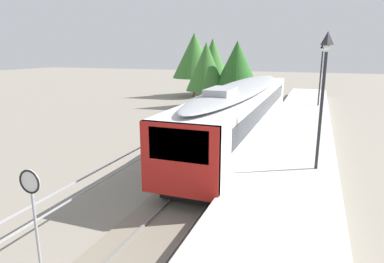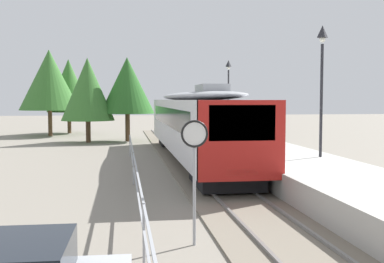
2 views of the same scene
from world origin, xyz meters
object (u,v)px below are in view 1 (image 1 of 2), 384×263
object	(u,v)px
platform_lamp_mid_platform	(324,76)
platform_lamp_far_end	(322,62)
commuter_train	(243,108)
speed_limit_sign	(32,196)

from	to	relation	value
platform_lamp_mid_platform	platform_lamp_far_end	distance (m)	17.19
commuter_train	speed_limit_sign	world-z (taller)	commuter_train
platform_lamp_far_end	commuter_train	bearing A→B (deg)	-111.43
platform_lamp_mid_platform	speed_limit_sign	size ratio (longest dim) A/B	1.91
platform_lamp_mid_platform	speed_limit_sign	bearing A→B (deg)	-128.55
commuter_train	platform_lamp_mid_platform	bearing A→B (deg)	-54.69
platform_lamp_mid_platform	platform_lamp_far_end	world-z (taller)	same
platform_lamp_far_end	platform_lamp_mid_platform	bearing A→B (deg)	-90.00
platform_lamp_mid_platform	platform_lamp_far_end	bearing A→B (deg)	90.00
commuter_train	speed_limit_sign	xyz separation A→B (m)	(-2.13, -14.25, -0.02)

